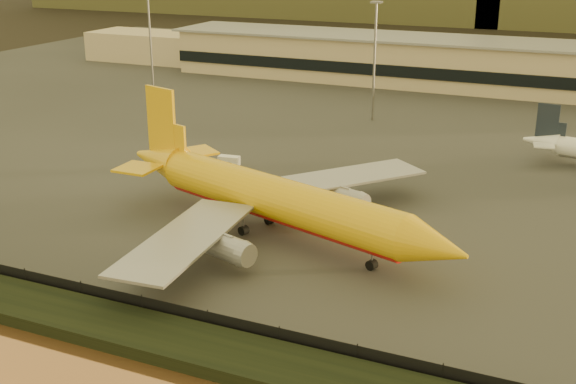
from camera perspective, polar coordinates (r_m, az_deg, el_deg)
name	(u,v)px	position (r m, az deg, el deg)	size (l,w,h in m)	color
ground	(248,277)	(86.60, -3.15, -6.73)	(900.00, 900.00, 0.00)	black
embankment	(170,341)	(73.41, -9.29, -11.54)	(320.00, 7.00, 1.40)	black
tarmac	(433,111)	(172.12, 11.36, 6.33)	(320.00, 220.00, 0.20)	#2D2D2D
perimeter_fence	(191,317)	(76.00, -7.67, -9.77)	(300.00, 0.05, 2.20)	black
terminal_building	(407,61)	(203.46, 9.42, 10.21)	(202.00, 25.00, 12.60)	#C4AD88
apron_light_masts	(491,60)	(147.22, 15.74, 9.99)	(152.20, 12.20, 25.40)	slate
dhl_cargo_jet	(273,199)	(95.81, -1.19, -0.58)	(56.33, 53.74, 17.19)	#DEA50B
gse_vehicle_yellow	(395,220)	(101.73, 8.49, -2.18)	(3.58, 1.61, 1.61)	#DEA50B
gse_vehicle_white	(229,161)	(127.53, -4.69, 2.48)	(3.70, 1.67, 1.67)	white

